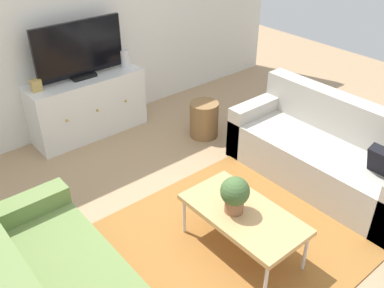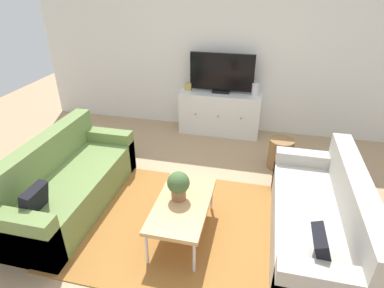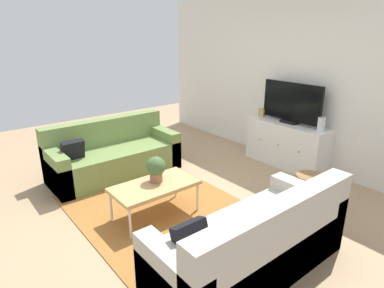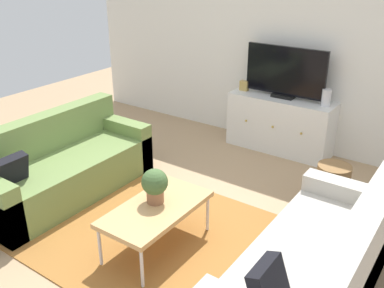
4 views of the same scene
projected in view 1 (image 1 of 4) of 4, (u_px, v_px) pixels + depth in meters
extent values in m
plane|color=tan|center=(215.00, 234.00, 3.69)|extent=(10.00, 10.00, 0.00)
cube|color=silver|center=(62.00, 17.00, 4.64)|extent=(6.40, 0.12, 2.70)
cube|color=#9E662D|center=(227.00, 244.00, 3.59)|extent=(2.50, 1.90, 0.01)
cube|color=olive|center=(22.00, 232.00, 3.31)|extent=(0.80, 0.18, 0.58)
cube|color=#B2ADA3|center=(322.00, 163.00, 4.25)|extent=(0.80, 1.92, 0.43)
cube|color=#B2ADA3|center=(343.00, 136.00, 4.31)|extent=(0.20, 1.92, 0.83)
cube|color=#B2ADA3|center=(258.00, 124.00, 4.77)|extent=(0.80, 0.18, 0.58)
cube|color=tan|center=(243.00, 214.00, 3.33)|extent=(0.54, 1.00, 0.04)
cylinder|color=silver|center=(266.00, 283.00, 3.02)|extent=(0.03, 0.03, 0.38)
cylinder|color=silver|center=(305.00, 253.00, 3.26)|extent=(0.03, 0.03, 0.38)
cylinder|color=silver|center=(184.00, 216.00, 3.61)|extent=(0.03, 0.03, 0.38)
cylinder|color=silver|center=(223.00, 195.00, 3.86)|extent=(0.03, 0.03, 0.38)
cylinder|color=#936042|center=(234.00, 206.00, 3.30)|extent=(0.15, 0.15, 0.11)
sphere|color=#426033|center=(235.00, 191.00, 3.22)|extent=(0.23, 0.23, 0.23)
cube|color=white|center=(88.00, 106.00, 5.00)|extent=(1.34, 0.44, 0.72)
sphere|color=#B79338|center=(67.00, 121.00, 4.62)|extent=(0.03, 0.03, 0.03)
sphere|color=#B79338|center=(98.00, 110.00, 4.83)|extent=(0.03, 0.03, 0.03)
sphere|color=#B79338|center=(126.00, 101.00, 5.03)|extent=(0.03, 0.03, 0.03)
cube|color=black|center=(83.00, 76.00, 4.81)|extent=(0.28, 0.16, 0.04)
cube|color=black|center=(79.00, 49.00, 4.64)|extent=(1.04, 0.04, 0.60)
cylinder|color=silver|center=(125.00, 58.00, 5.06)|extent=(0.11, 0.11, 0.20)
cube|color=tan|center=(36.00, 86.00, 4.48)|extent=(0.11, 0.07, 0.13)
cylinder|color=olive|center=(204.00, 119.00, 5.02)|extent=(0.34, 0.34, 0.43)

